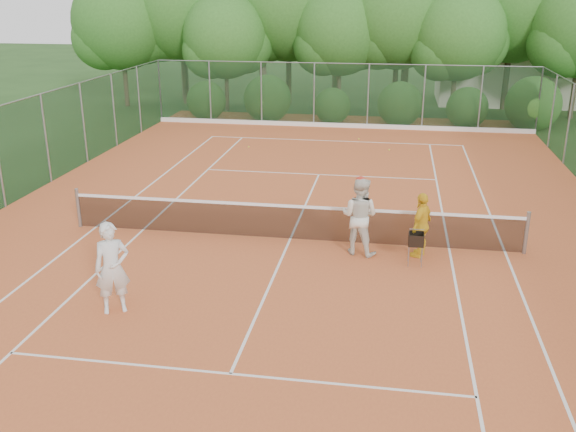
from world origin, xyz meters
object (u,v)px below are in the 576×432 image
object	(u,v)px
player_center_grp	(359,216)
ball_hopper	(416,240)
player_white	(112,268)
player_yellow	(421,225)

from	to	relation	value
player_center_grp	ball_hopper	bearing A→B (deg)	-19.66
player_white	ball_hopper	distance (m)	7.00
player_white	player_center_grp	size ratio (longest dim) A/B	0.96
player_yellow	ball_hopper	world-z (taller)	player_yellow
player_yellow	ball_hopper	xyz separation A→B (m)	(-0.13, -0.56, -0.18)
player_yellow	ball_hopper	distance (m)	0.61
player_white	player_yellow	distance (m)	7.39
player_yellow	ball_hopper	bearing A→B (deg)	12.10
player_white	ball_hopper	xyz separation A→B (m)	(6.11, 3.40, -0.33)
player_white	player_yellow	xyz separation A→B (m)	(6.24, 3.97, -0.14)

